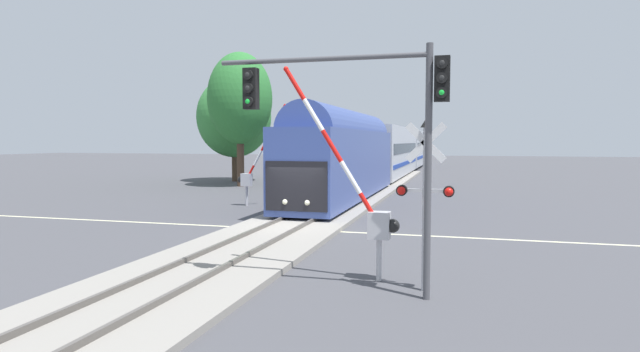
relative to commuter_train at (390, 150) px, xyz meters
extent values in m
plane|color=#47474C|center=(0.00, -30.62, -2.74)|extent=(220.00, 220.00, 0.00)
cube|color=beige|center=(0.00, -30.62, -2.73)|extent=(44.00, 0.20, 0.01)
cube|color=gray|center=(0.00, -30.62, -2.65)|extent=(4.40, 80.00, 0.18)
cube|color=#56514C|center=(-0.72, -30.62, -2.49)|extent=(0.10, 80.00, 0.14)
cube|color=#56514C|center=(0.71, -30.62, -2.49)|extent=(0.10, 80.00, 0.14)
cube|color=#384C93|center=(0.00, -20.31, -0.47)|extent=(3.00, 18.54, 3.90)
cube|color=black|center=(0.00, -29.60, -1.05)|extent=(2.76, 0.08, 2.15)
cylinder|color=#384C93|center=(0.00, -20.31, 1.36)|extent=(2.76, 16.69, 2.76)
sphere|color=#F4F2CC|center=(-0.50, -29.61, -1.74)|extent=(0.24, 0.24, 0.24)
sphere|color=#F4F2CC|center=(0.50, -29.61, -1.74)|extent=(0.24, 0.24, 0.24)
cube|color=#B7BCC6|center=(0.00, 0.59, -0.12)|extent=(3.00, 21.47, 4.60)
cube|color=black|center=(1.51, 0.59, 0.18)|extent=(0.04, 19.32, 0.90)
cube|color=#193899|center=(1.52, 0.59, -1.27)|extent=(0.04, 19.75, 0.36)
cube|color=#B7BCC6|center=(0.00, 22.96, -0.12)|extent=(3.00, 21.47, 4.60)
cube|color=black|center=(1.51, 22.96, 0.18)|extent=(0.04, 19.32, 0.90)
cube|color=#193899|center=(1.52, 22.96, -1.27)|extent=(0.04, 19.75, 0.36)
cylinder|color=#B7B7BC|center=(4.79, -37.44, -2.19)|extent=(0.14, 0.14, 1.10)
cube|color=#B7B7BC|center=(4.79, -37.44, -1.29)|extent=(0.56, 0.40, 0.70)
sphere|color=black|center=(5.14, -37.44, -1.29)|extent=(0.36, 0.36, 0.36)
cylinder|color=red|center=(4.54, -37.44, -0.88)|extent=(0.61, 0.12, 0.88)
cylinder|color=white|center=(4.03, -37.44, -0.07)|extent=(0.61, 0.12, 0.88)
cylinder|color=red|center=(3.53, -37.44, 0.75)|extent=(0.61, 0.12, 0.88)
cylinder|color=white|center=(3.02, -37.44, 1.57)|extent=(0.61, 0.12, 0.88)
cylinder|color=red|center=(2.52, -37.44, 2.38)|extent=(0.61, 0.12, 0.88)
sphere|color=red|center=(2.27, -37.44, 2.79)|extent=(0.14, 0.14, 0.14)
cylinder|color=#B2B2B7|center=(5.99, -38.06, -0.77)|extent=(0.14, 0.14, 3.93)
cube|color=white|center=(5.99, -38.08, 0.84)|extent=(0.98, 0.05, 0.98)
cube|color=white|center=(5.99, -38.08, 0.84)|extent=(0.98, 0.05, 0.98)
cube|color=#B2B2B7|center=(5.99, -38.06, -0.30)|extent=(1.10, 0.08, 0.08)
cylinder|color=black|center=(5.44, -38.16, -0.30)|extent=(0.26, 0.18, 0.26)
cylinder|color=black|center=(6.54, -38.16, -0.30)|extent=(0.26, 0.18, 0.26)
sphere|color=red|center=(5.44, -38.26, -0.30)|extent=(0.20, 0.20, 0.20)
sphere|color=red|center=(6.54, -38.26, -0.30)|extent=(0.20, 0.20, 0.20)
cone|color=black|center=(5.99, -38.06, 1.31)|extent=(0.28, 0.28, 0.22)
cylinder|color=#B7B7BC|center=(-4.80, -23.79, -2.19)|extent=(0.14, 0.14, 1.10)
cube|color=#B7B7BC|center=(-4.80, -23.79, -1.29)|extent=(0.56, 0.40, 0.70)
sphere|color=black|center=(-5.15, -23.79, -1.29)|extent=(0.36, 0.36, 0.36)
cylinder|color=red|center=(-4.57, -23.79, -0.88)|extent=(0.56, 0.12, 0.88)
cylinder|color=white|center=(-4.11, -23.79, -0.06)|extent=(0.56, 0.12, 0.88)
cylinder|color=red|center=(-3.66, -23.79, 0.76)|extent=(0.56, 0.12, 0.88)
cylinder|color=white|center=(-3.20, -23.79, 1.58)|extent=(0.56, 0.12, 0.88)
cylinder|color=red|center=(-2.74, -23.79, 2.39)|extent=(0.56, 0.12, 0.88)
sphere|color=red|center=(-2.52, -23.79, 2.80)|extent=(0.14, 0.14, 0.14)
cylinder|color=#4C4C51|center=(6.09, -38.74, 0.16)|extent=(0.16, 0.16, 5.79)
cube|color=black|center=(6.37, -38.74, 2.26)|extent=(0.34, 0.26, 1.00)
sphere|color=#262626|center=(6.37, -38.89, 2.58)|extent=(0.20, 0.20, 0.20)
cylinder|color=black|center=(6.37, -38.92, 2.58)|extent=(0.24, 0.10, 0.24)
sphere|color=#262626|center=(6.37, -38.89, 2.26)|extent=(0.20, 0.20, 0.20)
cylinder|color=black|center=(6.37, -38.92, 2.26)|extent=(0.24, 0.10, 0.24)
sphere|color=green|center=(6.37, -38.89, 1.94)|extent=(0.20, 0.20, 0.20)
cylinder|color=black|center=(6.37, -38.92, 1.94)|extent=(0.24, 0.10, 0.24)
cylinder|color=#4C4C51|center=(3.57, -38.74, 2.81)|extent=(5.04, 0.12, 0.12)
cube|color=black|center=(1.81, -38.74, 2.16)|extent=(0.34, 0.26, 1.00)
sphere|color=#262626|center=(1.81, -38.89, 2.48)|extent=(0.20, 0.20, 0.20)
cylinder|color=black|center=(1.81, -38.92, 2.48)|extent=(0.24, 0.10, 0.24)
sphere|color=#262626|center=(1.81, -38.89, 2.16)|extent=(0.20, 0.20, 0.20)
cylinder|color=black|center=(1.81, -38.92, 2.16)|extent=(0.24, 0.10, 0.24)
sphere|color=green|center=(1.81, -38.89, 1.84)|extent=(0.20, 0.20, 0.20)
cylinder|color=black|center=(1.81, -38.92, 1.84)|extent=(0.24, 0.10, 0.24)
cylinder|color=#4C3828|center=(-12.81, -7.86, -1.22)|extent=(0.49, 0.49, 3.05)
ellipsoid|color=#38843D|center=(-12.81, -7.86, 2.99)|extent=(6.56, 6.56, 7.17)
cylinder|color=#4C3828|center=(-10.21, -12.40, -0.61)|extent=(0.57, 0.57, 4.26)
ellipsoid|color=#2D7533|center=(-10.21, -12.40, 4.22)|extent=(5.10, 5.10, 7.21)
camera|label=1|loc=(6.85, -50.74, 0.89)|focal=29.39mm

